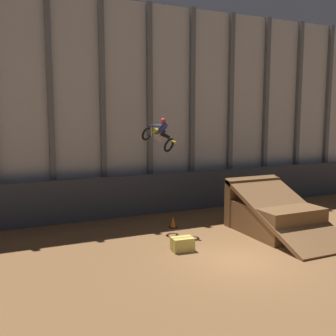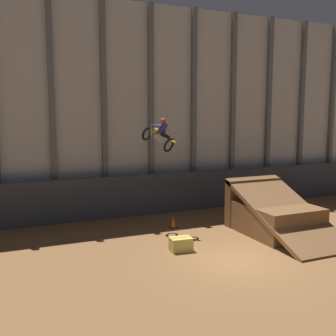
% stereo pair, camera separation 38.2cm
% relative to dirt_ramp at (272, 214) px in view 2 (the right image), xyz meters
% --- Properties ---
extents(ground_plane, '(60.00, 60.00, 0.00)m').
position_rel_dirt_ramp_xyz_m(ground_plane, '(-3.74, -2.66, -0.85)').
color(ground_plane, brown).
extents(arena_back_wall, '(32.00, 0.40, 11.87)m').
position_rel_dirt_ramp_xyz_m(arena_back_wall, '(-3.74, 6.64, 5.08)').
color(arena_back_wall, silver).
rests_on(arena_back_wall, ground_plane).
extents(lower_barrier, '(31.36, 0.20, 2.30)m').
position_rel_dirt_ramp_xyz_m(lower_barrier, '(-3.74, 5.58, 0.30)').
color(lower_barrier, '#383D47').
rests_on(lower_barrier, ground_plane).
extents(dirt_ramp, '(3.09, 5.65, 2.54)m').
position_rel_dirt_ramp_xyz_m(dirt_ramp, '(0.00, 0.00, 0.00)').
color(dirt_ramp, brown).
rests_on(dirt_ramp, ground_plane).
extents(rider_bike_solo, '(1.50, 1.81, 1.67)m').
position_rel_dirt_ramp_xyz_m(rider_bike_solo, '(-4.80, 2.59, 3.80)').
color(rider_bike_solo, black).
extents(traffic_cone_near_ramp, '(0.36, 0.36, 0.58)m').
position_rel_dirt_ramp_xyz_m(traffic_cone_near_ramp, '(-4.10, 2.53, -0.57)').
color(traffic_cone_near_ramp, black).
rests_on(traffic_cone_near_ramp, ground_plane).
extents(hay_bale_trackside, '(0.95, 0.67, 0.57)m').
position_rel_dirt_ramp_xyz_m(hay_bale_trackside, '(-5.19, -0.71, -0.57)').
color(hay_bale_trackside, '#CCB751').
rests_on(hay_bale_trackside, ground_plane).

